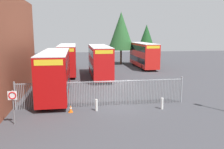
{
  "coord_description": "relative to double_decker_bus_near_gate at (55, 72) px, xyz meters",
  "views": [
    {
      "loc": [
        -3.58,
        -19.33,
        6.17
      ],
      "look_at": [
        0.0,
        4.0,
        2.0
      ],
      "focal_mm": 37.63,
      "sensor_mm": 36.0,
      "label": 1
    }
  ],
  "objects": [
    {
      "name": "tree_short_side",
      "position": [
        10.99,
        23.01,
        4.17
      ],
      "size": [
        5.15,
        5.15,
        10.28
      ],
      "color": "#4C3823",
      "rests_on": "ground"
    },
    {
      "name": "bollard_center_front",
      "position": [
        8.94,
        -5.64,
        -1.95
      ],
      "size": [
        0.2,
        0.2,
        0.95
      ],
      "primitive_type": "cylinder",
      "color": "silver",
      "rests_on": "ground"
    },
    {
      "name": "bollard_near_left",
      "position": [
        3.57,
        -5.24,
        -1.95
      ],
      "size": [
        0.2,
        0.2,
        0.95
      ],
      "primitive_type": "cylinder",
      "color": "silver",
      "rests_on": "ground"
    },
    {
      "name": "palisade_fence",
      "position": [
        4.21,
        -4.0,
        -1.24
      ],
      "size": [
        14.41,
        0.14,
        2.35
      ],
      "color": "gray",
      "rests_on": "ground"
    },
    {
      "name": "double_decker_bus_behind_fence_right",
      "position": [
        0.75,
        13.03,
        0.0
      ],
      "size": [
        2.54,
        10.81,
        4.42
      ],
      "color": "red",
      "rests_on": "ground"
    },
    {
      "name": "tree_tall_back",
      "position": [
        16.97,
        25.47,
        2.75
      ],
      "size": [
        3.89,
        3.89,
        7.96
      ],
      "color": "#4C3823",
      "rests_on": "ground"
    },
    {
      "name": "double_decker_bus_near_gate",
      "position": [
        0.0,
        0.0,
        0.0
      ],
      "size": [
        2.54,
        10.81,
        4.42
      ],
      "color": "#B70C0C",
      "rests_on": "ground"
    },
    {
      "name": "double_decker_bus_behind_fence_left",
      "position": [
        5.31,
        9.33,
        0.0
      ],
      "size": [
        2.54,
        10.81,
        4.42
      ],
      "color": "red",
      "rests_on": "ground"
    },
    {
      "name": "speed_limit_sign_post",
      "position": [
        -2.24,
        -7.26,
        -0.65
      ],
      "size": [
        0.6,
        0.14,
        2.4
      ],
      "color": "slate",
      "rests_on": "ground"
    },
    {
      "name": "ground_plane",
      "position": [
        5.64,
        4.0,
        -2.42
      ],
      "size": [
        100.0,
        100.0,
        0.0
      ],
      "primitive_type": "plane",
      "color": "#3D3D42"
    },
    {
      "name": "traffic_cone_by_gate",
      "position": [
        1.52,
        -5.31,
        -2.13
      ],
      "size": [
        0.34,
        0.34,
        0.59
      ],
      "color": "orange",
      "rests_on": "ground"
    },
    {
      "name": "double_decker_bus_far_back",
      "position": [
        14.12,
        17.76,
        0.0
      ],
      "size": [
        2.54,
        10.81,
        4.42
      ],
      "color": "red",
      "rests_on": "ground"
    }
  ]
}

